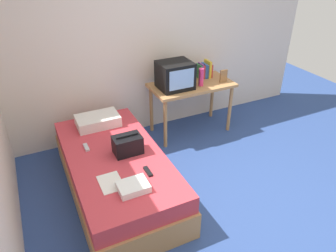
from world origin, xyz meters
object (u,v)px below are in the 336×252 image
book_row (205,70)px  pillow (98,121)px  desk (191,90)px  remote_dark (148,171)px  tv (175,75)px  water_bottle (201,77)px  bed (117,173)px  magazine (111,183)px  folded_towel (133,187)px  picture_frame (224,76)px  handbag (128,145)px  remote_silver (86,147)px

book_row → pillow: 1.71m
desk → remote_dark: (-1.18, -1.25, -0.14)m
tv → water_bottle: (0.35, -0.09, -0.06)m
pillow → bed: bearing=-90.4°
bed → magazine: 0.53m
book_row → folded_towel: size_ratio=0.88×
desk → magazine: 2.00m
bed → magazine: magazine is taller
book_row → magazine: book_row is taller
book_row → remote_dark: (-1.47, -1.38, -0.35)m
book_row → picture_frame: 0.31m
remote_dark → folded_towel: size_ratio=0.56×
remote_dark → water_bottle: bearing=42.0°
tv → picture_frame: (0.70, -0.11, -0.09)m
bed → magazine: size_ratio=6.90×
bed → book_row: book_row is taller
water_bottle → picture_frame: (0.35, -0.03, -0.03)m
book_row → picture_frame: size_ratio=1.37×
handbag → remote_silver: (-0.39, 0.28, -0.09)m
desk → remote_silver: 1.74m
desk → tv: tv is taller
tv → remote_dark: size_ratio=2.82×
magazine → bed: bearing=68.1°
water_bottle → remote_silver: (-1.72, -0.46, -0.36)m
bed → water_bottle: water_bottle is taller
bed → desk: (1.39, 0.81, 0.41)m
handbag → remote_silver: bearing=144.4°
picture_frame → remote_dark: picture_frame is taller
bed → desk: size_ratio=1.72×
picture_frame → water_bottle: bearing=175.4°
picture_frame → bed: bearing=-159.7°
magazine → tv: bearing=43.4°
water_bottle → pillow: size_ratio=0.48×
pillow → folded_towel: (-0.02, -1.30, -0.03)m
pillow → magazine: size_ratio=1.77×
book_row → remote_dark: size_ratio=1.58×
tv → remote_silver: bearing=-158.3°
picture_frame → remote_silver: 2.14m
water_bottle → handbag: size_ratio=0.82×
pillow → folded_towel: 1.30m
tv → water_bottle: 0.37m
magazine → remote_silver: (-0.07, 0.68, 0.01)m
magazine → book_row: bearing=36.7°
picture_frame → handbag: picture_frame is taller
remote_dark → remote_silver: same height
water_bottle → folded_towel: bearing=-138.4°
bed → tv: bearing=35.2°
magazine → remote_dark: 0.38m
desk → tv: (-0.27, -0.02, 0.28)m
picture_frame → folded_towel: size_ratio=0.64×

